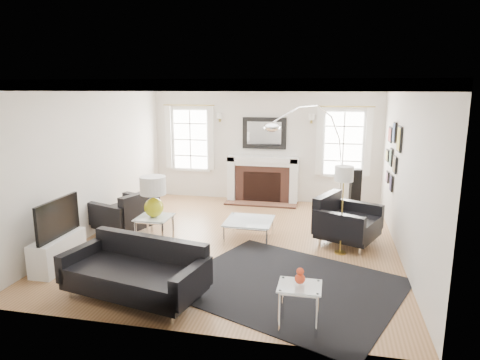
% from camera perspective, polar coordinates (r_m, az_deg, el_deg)
% --- Properties ---
extents(floor, '(6.00, 6.00, 0.00)m').
position_cam_1_polar(floor, '(7.80, -0.28, -8.15)').
color(floor, '#91633C').
rests_on(floor, ground).
extents(back_wall, '(5.50, 0.04, 2.80)m').
position_cam_1_polar(back_wall, '(10.35, 3.28, 4.90)').
color(back_wall, silver).
rests_on(back_wall, floor).
extents(front_wall, '(5.50, 0.04, 2.80)m').
position_cam_1_polar(front_wall, '(4.62, -8.30, -4.47)').
color(front_wall, silver).
rests_on(front_wall, floor).
extents(left_wall, '(0.04, 6.00, 2.80)m').
position_cam_1_polar(left_wall, '(8.45, -18.85, 2.60)').
color(left_wall, silver).
rests_on(left_wall, floor).
extents(right_wall, '(0.04, 6.00, 2.80)m').
position_cam_1_polar(right_wall, '(7.36, 21.12, 1.09)').
color(right_wall, silver).
rests_on(right_wall, floor).
extents(ceiling, '(5.50, 6.00, 0.02)m').
position_cam_1_polar(ceiling, '(7.31, -0.30, 12.88)').
color(ceiling, white).
rests_on(ceiling, back_wall).
extents(crown_molding, '(5.50, 6.00, 0.12)m').
position_cam_1_polar(crown_molding, '(7.31, -0.30, 12.41)').
color(crown_molding, white).
rests_on(crown_molding, back_wall).
extents(fireplace, '(1.70, 0.69, 1.11)m').
position_cam_1_polar(fireplace, '(10.29, 3.04, 0.01)').
color(fireplace, white).
rests_on(fireplace, floor).
extents(mantel_mirror, '(1.05, 0.07, 0.75)m').
position_cam_1_polar(mantel_mirror, '(10.28, 3.26, 6.25)').
color(mantel_mirror, black).
rests_on(mantel_mirror, back_wall).
extents(window_left, '(1.24, 0.15, 1.62)m').
position_cam_1_polar(window_left, '(10.73, -6.61, 5.41)').
color(window_left, white).
rests_on(window_left, back_wall).
extents(window_right, '(1.24, 0.15, 1.62)m').
position_cam_1_polar(window_right, '(10.17, 13.62, 4.78)').
color(window_right, white).
rests_on(window_right, back_wall).
extents(gallery_wall, '(0.04, 1.73, 1.29)m').
position_cam_1_polar(gallery_wall, '(8.60, 19.68, 3.60)').
color(gallery_wall, black).
rests_on(gallery_wall, right_wall).
extents(tv_unit, '(0.35, 1.00, 1.09)m').
position_cam_1_polar(tv_unit, '(7.17, -23.08, -8.25)').
color(tv_unit, white).
rests_on(tv_unit, floor).
extents(area_rug, '(3.60, 3.34, 0.01)m').
position_cam_1_polar(area_rug, '(6.20, 6.40, -13.79)').
color(area_rug, black).
rests_on(area_rug, floor).
extents(sofa, '(2.01, 1.23, 0.61)m').
position_cam_1_polar(sofa, '(5.92, -13.53, -11.89)').
color(sofa, black).
rests_on(sofa, floor).
extents(armchair_left, '(1.19, 1.26, 0.69)m').
position_cam_1_polar(armchair_left, '(8.35, -14.82, -4.42)').
color(armchair_left, black).
rests_on(armchair_left, floor).
extents(armchair_right, '(1.26, 1.33, 0.71)m').
position_cam_1_polar(armchair_right, '(7.80, 13.75, -5.46)').
color(armchair_right, black).
rests_on(armchair_right, floor).
extents(coffee_table, '(0.84, 0.84, 0.37)m').
position_cam_1_polar(coffee_table, '(7.76, 1.22, -5.60)').
color(coffee_table, silver).
rests_on(coffee_table, floor).
extents(side_table_left, '(0.55, 0.55, 0.61)m').
position_cam_1_polar(side_table_left, '(7.34, -11.33, -5.63)').
color(side_table_left, silver).
rests_on(side_table_left, floor).
extents(nesting_table, '(0.49, 0.41, 0.54)m').
position_cam_1_polar(nesting_table, '(5.05, 7.93, -14.93)').
color(nesting_table, silver).
rests_on(nesting_table, floor).
extents(gourd_lamp, '(0.43, 0.43, 0.69)m').
position_cam_1_polar(gourd_lamp, '(7.20, -11.49, -1.81)').
color(gourd_lamp, gold).
rests_on(gourd_lamp, side_table_left).
extents(orange_vase, '(0.12, 0.12, 0.19)m').
position_cam_1_polar(orange_vase, '(4.96, 8.01, -12.65)').
color(orange_vase, red).
rests_on(orange_vase, nesting_table).
extents(arc_floor_lamp, '(1.73, 1.61, 2.45)m').
position_cam_1_polar(arc_floor_lamp, '(9.30, 9.14, 3.47)').
color(arc_floor_lamp, silver).
rests_on(arc_floor_lamp, floor).
extents(stick_floor_lamp, '(0.30, 0.30, 1.48)m').
position_cam_1_polar(stick_floor_lamp, '(7.09, 13.68, 0.21)').
color(stick_floor_lamp, '#A68C39').
rests_on(stick_floor_lamp, floor).
extents(speaker_tower, '(0.25, 0.25, 1.05)m').
position_cam_1_polar(speaker_tower, '(9.38, 15.06, -1.73)').
color(speaker_tower, black).
rests_on(speaker_tower, floor).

